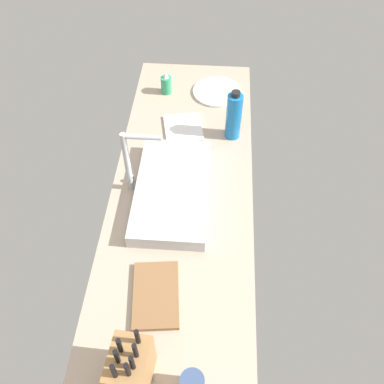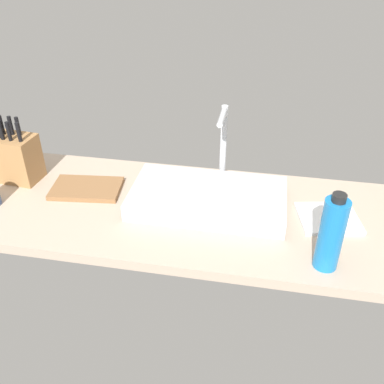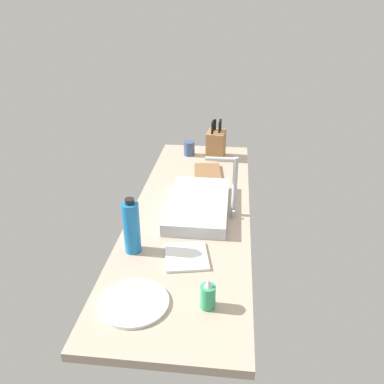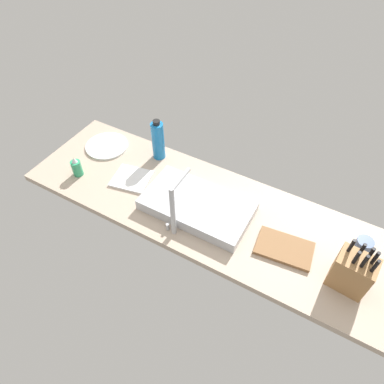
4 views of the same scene
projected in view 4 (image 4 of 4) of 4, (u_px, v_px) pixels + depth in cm
name	position (u px, v px, depth cm)	size (l,w,h in cm)	color
countertop_slab	(201.00, 207.00, 173.65)	(188.20, 58.85, 3.50)	tan
sink_basin	(197.00, 205.00, 168.10)	(53.35, 29.43, 6.00)	#B7BABF
faucet	(174.00, 205.00, 148.58)	(5.50, 15.45, 30.25)	#B7BABF
knife_block	(352.00, 272.00, 136.34)	(15.86, 12.69, 24.82)	#9E7042
cutting_board	(284.00, 248.00, 153.71)	(25.11, 15.65, 1.80)	brown
soap_bottle	(77.00, 167.00, 183.51)	(5.40, 5.40, 11.75)	#2D9966
water_bottle	(158.00, 140.00, 188.47)	(7.03, 7.03, 24.81)	#1970B7
dinner_plate	(107.00, 146.00, 202.48)	(24.92, 24.92, 1.20)	silver
dish_towel	(132.00, 179.00, 183.98)	(19.42, 17.39, 1.20)	white
coffee_mug	(362.00, 247.00, 149.62)	(7.25, 7.25, 9.36)	#384C75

